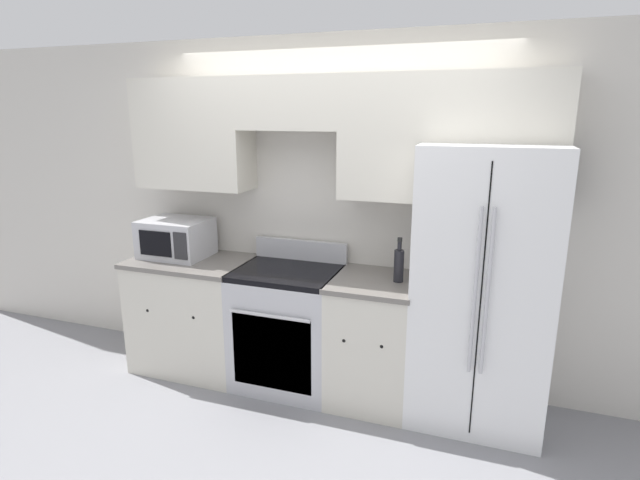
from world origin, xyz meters
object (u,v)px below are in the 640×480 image
object	(u,v)px
bottle	(399,264)
microwave	(176,238)
oven_range	(288,327)
refrigerator	(482,288)

from	to	relation	value
bottle	microwave	bearing A→B (deg)	178.99
microwave	bottle	size ratio (longest dim) A/B	1.66
oven_range	bottle	size ratio (longest dim) A/B	3.48
oven_range	microwave	distance (m)	1.16
oven_range	refrigerator	distance (m)	1.45
microwave	bottle	world-z (taller)	bottle
oven_range	refrigerator	xyz separation A→B (m)	(1.38, 0.04, 0.47)
microwave	bottle	bearing A→B (deg)	-1.01
refrigerator	microwave	size ratio (longest dim) A/B	3.63
refrigerator	microwave	xyz separation A→B (m)	(-2.36, 0.01, 0.14)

